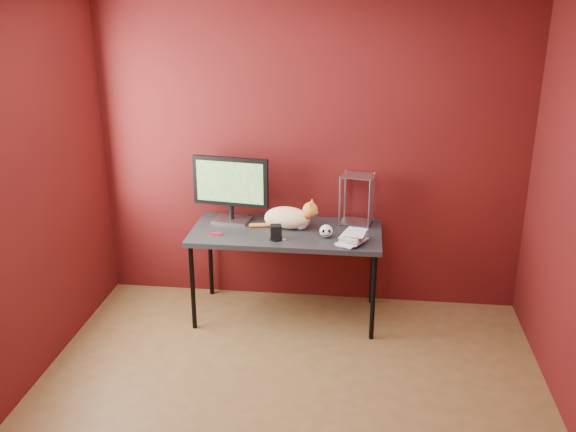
# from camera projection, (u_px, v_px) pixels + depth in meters

# --- Properties ---
(room) EXTENTS (3.52, 3.52, 2.61)m
(room) POSITION_uv_depth(u_px,v_px,m) (283.00, 204.00, 3.54)
(room) COLOR brown
(room) RESTS_ON ground
(desk) EXTENTS (1.50, 0.70, 0.75)m
(desk) POSITION_uv_depth(u_px,v_px,m) (286.00, 236.00, 5.09)
(desk) COLOR black
(desk) RESTS_ON ground
(monitor) EXTENTS (0.63, 0.24, 0.54)m
(monitor) POSITION_uv_depth(u_px,v_px,m) (231.00, 186.00, 5.16)
(monitor) COLOR #A6A7AB
(monitor) RESTS_ON desk
(cat) EXTENTS (0.55, 0.27, 0.26)m
(cat) POSITION_uv_depth(u_px,v_px,m) (288.00, 217.00, 5.10)
(cat) COLOR orange
(cat) RESTS_ON desk
(skull_mug) EXTENTS (0.10, 0.10, 0.10)m
(skull_mug) POSITION_uv_depth(u_px,v_px,m) (326.00, 231.00, 4.92)
(skull_mug) COLOR silver
(skull_mug) RESTS_ON desk
(speaker) EXTENTS (0.10, 0.10, 0.12)m
(speaker) POSITION_uv_depth(u_px,v_px,m) (276.00, 233.00, 4.88)
(speaker) COLOR black
(speaker) RESTS_ON desk
(book_stack) EXTENTS (0.24, 0.25, 1.02)m
(book_stack) POSITION_uv_depth(u_px,v_px,m) (346.00, 177.00, 4.69)
(book_stack) COLOR beige
(book_stack) RESTS_ON desk
(wire_rack) EXTENTS (0.27, 0.24, 0.41)m
(wire_rack) POSITION_uv_depth(u_px,v_px,m) (357.00, 199.00, 5.16)
(wire_rack) COLOR #A6A7AB
(wire_rack) RESTS_ON desk
(pocket_knife) EXTENTS (0.09, 0.03, 0.02)m
(pocket_knife) POSITION_uv_depth(u_px,v_px,m) (216.00, 234.00, 4.98)
(pocket_knife) COLOR #AC0D29
(pocket_knife) RESTS_ON desk
(black_gadget) EXTENTS (0.05, 0.04, 0.02)m
(black_gadget) POSITION_uv_depth(u_px,v_px,m) (278.00, 236.00, 4.92)
(black_gadget) COLOR black
(black_gadget) RESTS_ON desk
(washer) EXTENTS (0.04, 0.04, 0.00)m
(washer) POSITION_uv_depth(u_px,v_px,m) (284.00, 240.00, 4.89)
(washer) COLOR #A6A7AB
(washer) RESTS_ON desk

